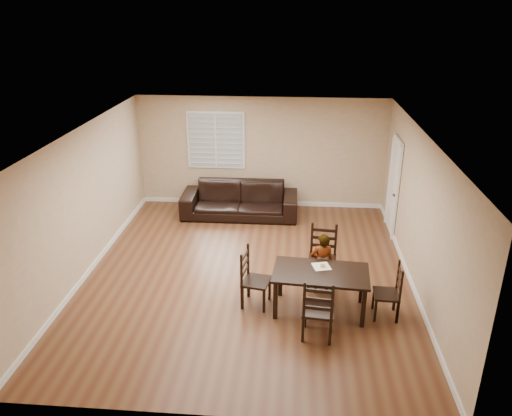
# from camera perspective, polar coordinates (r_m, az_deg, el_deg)

# --- Properties ---
(ground) EXTENTS (7.00, 7.00, 0.00)m
(ground) POSITION_cam_1_polar(r_m,az_deg,el_deg) (9.48, -0.95, -7.54)
(ground) COLOR brown
(ground) RESTS_ON ground
(room) EXTENTS (6.04, 7.04, 2.72)m
(room) POSITION_cam_1_polar(r_m,az_deg,el_deg) (8.88, -0.68, 3.18)
(room) COLOR tan
(room) RESTS_ON ground
(dining_table) EXTENTS (1.60, 0.98, 0.72)m
(dining_table) POSITION_cam_1_polar(r_m,az_deg,el_deg) (8.21, 7.41, -7.78)
(dining_table) COLOR black
(dining_table) RESTS_ON ground
(chair_near) EXTENTS (0.54, 0.51, 1.09)m
(chair_near) POSITION_cam_1_polar(r_m,az_deg,el_deg) (9.15, 7.63, -5.38)
(chair_near) COLOR black
(chair_near) RESTS_ON ground
(chair_far) EXTENTS (0.51, 0.48, 1.04)m
(chair_far) POSITION_cam_1_polar(r_m,az_deg,el_deg) (7.59, 7.07, -11.96)
(chair_far) COLOR black
(chair_far) RESTS_ON ground
(chair_left) EXTENTS (0.50, 0.53, 1.02)m
(chair_left) POSITION_cam_1_polar(r_m,az_deg,el_deg) (8.40, -0.80, -8.14)
(chair_left) COLOR black
(chair_left) RESTS_ON ground
(chair_right) EXTENTS (0.41, 0.44, 0.94)m
(chair_right) POSITION_cam_1_polar(r_m,az_deg,el_deg) (8.39, 15.46, -9.40)
(chair_right) COLOR black
(chair_right) RESTS_ON ground
(child) EXTENTS (0.44, 0.32, 1.13)m
(child) POSITION_cam_1_polar(r_m,az_deg,el_deg) (8.73, 7.53, -6.33)
(child) COLOR gray
(child) RESTS_ON ground
(napkin) EXTENTS (0.34, 0.34, 0.00)m
(napkin) POSITION_cam_1_polar(r_m,az_deg,el_deg) (8.31, 7.48, -6.64)
(napkin) COLOR beige
(napkin) RESTS_ON dining_table
(donut) EXTENTS (0.10, 0.10, 0.03)m
(donut) POSITION_cam_1_polar(r_m,az_deg,el_deg) (8.30, 7.62, -6.52)
(donut) COLOR #C68947
(donut) RESTS_ON napkin
(sofa) EXTENTS (2.72, 1.09, 0.79)m
(sofa) POSITION_cam_1_polar(r_m,az_deg,el_deg) (11.81, -1.87, 0.91)
(sofa) COLOR black
(sofa) RESTS_ON ground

